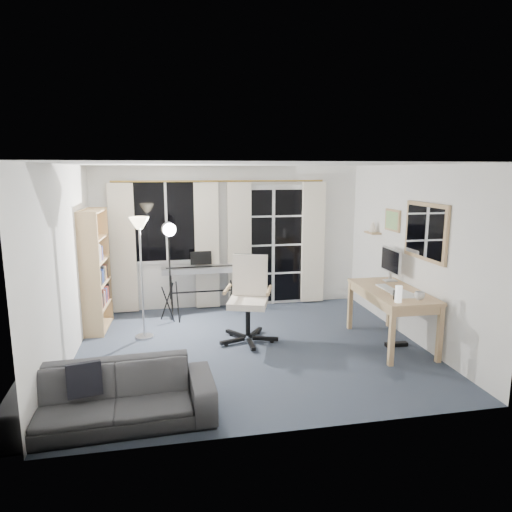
{
  "coord_description": "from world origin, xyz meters",
  "views": [
    {
      "loc": [
        -1.03,
        -5.64,
        2.33
      ],
      "look_at": [
        0.14,
        0.35,
        1.18
      ],
      "focal_mm": 32.0,
      "sensor_mm": 36.0,
      "label": 1
    }
  ],
  "objects_px": {
    "studio_light": "(169,241)",
    "monitor": "(391,261)",
    "bookshelf": "(93,274)",
    "sofa": "(113,387)",
    "office_chair": "(249,290)",
    "mug": "(420,295)",
    "torchiere_lamp": "(140,242)",
    "keyboard_piano": "(202,270)",
    "desk": "(392,296)"
  },
  "relations": [
    {
      "from": "desk",
      "to": "sofa",
      "type": "xyz_separation_m",
      "value": [
        -3.46,
        -1.34,
        -0.31
      ]
    },
    {
      "from": "keyboard_piano",
      "to": "torchiere_lamp",
      "type": "bearing_deg",
      "value": -132.02
    },
    {
      "from": "bookshelf",
      "to": "mug",
      "type": "relative_size",
      "value": 14.28
    },
    {
      "from": "torchiere_lamp",
      "to": "keyboard_piano",
      "type": "relative_size",
      "value": 1.31
    },
    {
      "from": "torchiere_lamp",
      "to": "desk",
      "type": "height_order",
      "value": "torchiere_lamp"
    },
    {
      "from": "bookshelf",
      "to": "studio_light",
      "type": "distance_m",
      "value": 1.19
    },
    {
      "from": "sofa",
      "to": "desk",
      "type": "bearing_deg",
      "value": 18.6
    },
    {
      "from": "bookshelf",
      "to": "torchiere_lamp",
      "type": "relative_size",
      "value": 1.04
    },
    {
      "from": "office_chair",
      "to": "bookshelf",
      "type": "bearing_deg",
      "value": 177.35
    },
    {
      "from": "torchiere_lamp",
      "to": "mug",
      "type": "distance_m",
      "value": 3.7
    },
    {
      "from": "bookshelf",
      "to": "sofa",
      "type": "relative_size",
      "value": 0.96
    },
    {
      "from": "keyboard_piano",
      "to": "sofa",
      "type": "xyz_separation_m",
      "value": [
        -1.07,
        -3.25,
        -0.35
      ]
    },
    {
      "from": "monitor",
      "to": "mug",
      "type": "xyz_separation_m",
      "value": [
        -0.1,
        -0.95,
        -0.23
      ]
    },
    {
      "from": "torchiere_lamp",
      "to": "mug",
      "type": "relative_size",
      "value": 13.71
    },
    {
      "from": "torchiere_lamp",
      "to": "office_chair",
      "type": "relative_size",
      "value": 1.45
    },
    {
      "from": "office_chair",
      "to": "desk",
      "type": "xyz_separation_m",
      "value": [
        1.84,
        -0.58,
        -0.03
      ]
    },
    {
      "from": "bookshelf",
      "to": "desk",
      "type": "distance_m",
      "value": 4.24
    },
    {
      "from": "torchiere_lamp",
      "to": "keyboard_piano",
      "type": "distance_m",
      "value": 1.52
    },
    {
      "from": "keyboard_piano",
      "to": "monitor",
      "type": "height_order",
      "value": "monitor"
    },
    {
      "from": "studio_light",
      "to": "monitor",
      "type": "bearing_deg",
      "value": -26.17
    },
    {
      "from": "keyboard_piano",
      "to": "desk",
      "type": "bearing_deg",
      "value": -39.41
    },
    {
      "from": "keyboard_piano",
      "to": "monitor",
      "type": "xyz_separation_m",
      "value": [
        2.58,
        -1.46,
        0.33
      ]
    },
    {
      "from": "office_chair",
      "to": "sofa",
      "type": "relative_size",
      "value": 0.63
    },
    {
      "from": "studio_light",
      "to": "monitor",
      "type": "xyz_separation_m",
      "value": [
        3.09,
        -1.03,
        -0.23
      ]
    },
    {
      "from": "torchiere_lamp",
      "to": "sofa",
      "type": "height_order",
      "value": "torchiere_lamp"
    },
    {
      "from": "bookshelf",
      "to": "mug",
      "type": "bearing_deg",
      "value": -21.82
    },
    {
      "from": "mug",
      "to": "sofa",
      "type": "relative_size",
      "value": 0.07
    },
    {
      "from": "mug",
      "to": "torchiere_lamp",
      "type": "bearing_deg",
      "value": 157.88
    },
    {
      "from": "keyboard_piano",
      "to": "desk",
      "type": "height_order",
      "value": "keyboard_piano"
    },
    {
      "from": "keyboard_piano",
      "to": "mug",
      "type": "relative_size",
      "value": 10.46
    },
    {
      "from": "office_chair",
      "to": "sofa",
      "type": "distance_m",
      "value": 2.54
    },
    {
      "from": "bookshelf",
      "to": "mug",
      "type": "xyz_separation_m",
      "value": [
        4.1,
        -1.89,
        -0.02
      ]
    },
    {
      "from": "office_chair",
      "to": "monitor",
      "type": "height_order",
      "value": "monitor"
    },
    {
      "from": "keyboard_piano",
      "to": "studio_light",
      "type": "xyz_separation_m",
      "value": [
        -0.51,
        -0.43,
        0.57
      ]
    },
    {
      "from": "desk",
      "to": "sofa",
      "type": "relative_size",
      "value": 0.77
    },
    {
      "from": "monitor",
      "to": "torchiere_lamp",
      "type": "bearing_deg",
      "value": 174.18
    },
    {
      "from": "studio_light",
      "to": "mug",
      "type": "height_order",
      "value": "studio_light"
    },
    {
      "from": "studio_light",
      "to": "keyboard_piano",
      "type": "bearing_deg",
      "value": 32.33
    },
    {
      "from": "mug",
      "to": "desk",
      "type": "bearing_deg",
      "value": 101.31
    },
    {
      "from": "bookshelf",
      "to": "office_chair",
      "type": "relative_size",
      "value": 1.51
    },
    {
      "from": "office_chair",
      "to": "desk",
      "type": "distance_m",
      "value": 1.93
    },
    {
      "from": "torchiere_lamp",
      "to": "keyboard_piano",
      "type": "height_order",
      "value": "torchiere_lamp"
    },
    {
      "from": "keyboard_piano",
      "to": "office_chair",
      "type": "xyz_separation_m",
      "value": [
        0.55,
        -1.32,
        -0.02
      ]
    },
    {
      "from": "desk",
      "to": "monitor",
      "type": "bearing_deg",
      "value": 67.59
    },
    {
      "from": "desk",
      "to": "bookshelf",
      "type": "bearing_deg",
      "value": 162.06
    },
    {
      "from": "bookshelf",
      "to": "desk",
      "type": "relative_size",
      "value": 1.24
    },
    {
      "from": "office_chair",
      "to": "desk",
      "type": "height_order",
      "value": "office_chair"
    },
    {
      "from": "sofa",
      "to": "bookshelf",
      "type": "bearing_deg",
      "value": 98.72
    },
    {
      "from": "studio_light",
      "to": "desk",
      "type": "height_order",
      "value": "studio_light"
    },
    {
      "from": "keyboard_piano",
      "to": "sofa",
      "type": "height_order",
      "value": "keyboard_piano"
    }
  ]
}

